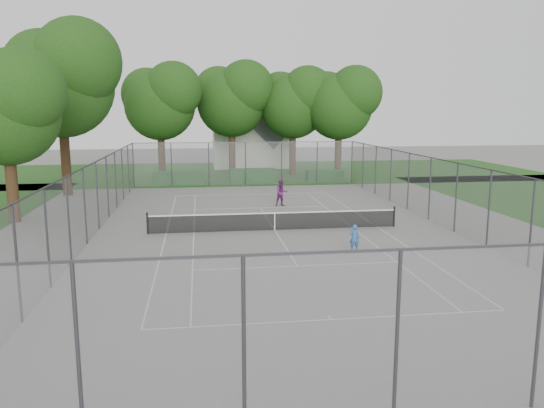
{
  "coord_description": "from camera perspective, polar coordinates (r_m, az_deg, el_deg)",
  "views": [
    {
      "loc": [
        -3.74,
        -26.31,
        6.11
      ],
      "look_at": [
        0.0,
        1.0,
        1.2
      ],
      "focal_mm": 35.0,
      "sensor_mm": 36.0,
      "label": 1
    }
  ],
  "objects": [
    {
      "name": "woman_player",
      "position": [
        34.03,
        1.03,
        1.2
      ],
      "size": [
        0.92,
        0.77,
        1.7
      ],
      "primitive_type": "imported",
      "rotation": [
        0.0,
        0.0,
        0.16
      ],
      "color": "#682263",
      "rests_on": "ground"
    },
    {
      "name": "court_markings",
      "position": [
        27.27,
        0.29,
        -2.84
      ],
      "size": [
        11.03,
        23.83,
        0.01
      ],
      "color": "beige",
      "rests_on": "ground"
    },
    {
      "name": "tree_far_midleft",
      "position": [
        50.55,
        -4.28,
        11.44
      ],
      "size": [
        7.41,
        6.76,
        10.65
      ],
      "color": "#321F12",
      "rests_on": "ground"
    },
    {
      "name": "hedge_right",
      "position": [
        46.33,
        5.68,
        3.06
      ],
      "size": [
        3.16,
        1.16,
        0.95
      ],
      "primitive_type": "cube",
      "color": "#164517",
      "rests_on": "ground"
    },
    {
      "name": "tree_side_back",
      "position": [
        40.87,
        -21.73,
        12.72
      ],
      "size": [
        8.58,
        7.83,
        12.33
      ],
      "color": "#321F12",
      "rests_on": "ground"
    },
    {
      "name": "tree_far_right",
      "position": [
        49.58,
        7.37,
        10.95
      ],
      "size": [
        7.0,
        6.39,
        10.07
      ],
      "color": "#321F12",
      "rests_on": "ground"
    },
    {
      "name": "perimeter_fence",
      "position": [
        26.92,
        0.29,
        0.91
      ],
      "size": [
        18.08,
        34.08,
        3.52
      ],
      "color": "#38383D",
      "rests_on": "ground"
    },
    {
      "name": "grass_far",
      "position": [
        52.8,
        -3.69,
        3.44
      ],
      "size": [
        60.0,
        20.0,
        0.0
      ],
      "primitive_type": "cube",
      "color": "#1C4714",
      "rests_on": "ground"
    },
    {
      "name": "house",
      "position": [
        58.0,
        -2.27,
        8.09
      ],
      "size": [
        8.15,
        6.32,
        10.15
      ],
      "color": "beige",
      "rests_on": "ground"
    },
    {
      "name": "tree_far_midright",
      "position": [
        50.58,
        2.38,
        11.06
      ],
      "size": [
        7.05,
        6.44,
        10.14
      ],
      "color": "#321F12",
      "rests_on": "ground"
    },
    {
      "name": "hedge_left",
      "position": [
        44.77,
        -10.01,
        2.78
      ],
      "size": [
        4.22,
        1.27,
        1.06
      ],
      "primitive_type": "cube",
      "color": "#164517",
      "rests_on": "ground"
    },
    {
      "name": "ground",
      "position": [
        27.27,
        0.29,
        -2.85
      ],
      "size": [
        120.0,
        120.0,
        0.0
      ],
      "primitive_type": "plane",
      "color": "slate",
      "rests_on": "ground"
    },
    {
      "name": "girl_player",
      "position": [
        23.47,
        8.84,
        -3.61
      ],
      "size": [
        0.48,
        0.35,
        1.19
      ],
      "primitive_type": "imported",
      "rotation": [
        0.0,
        0.0,
        2.98
      ],
      "color": "#2D62AC",
      "rests_on": "ground"
    },
    {
      "name": "tree_far_left",
      "position": [
        48.33,
        -11.89,
        11.0
      ],
      "size": [
        7.13,
        6.51,
        10.25
      ],
      "color": "#321F12",
      "rests_on": "ground"
    },
    {
      "name": "tennis_net",
      "position": [
        27.16,
        0.29,
        -1.8
      ],
      "size": [
        12.87,
        0.1,
        1.1
      ],
      "color": "black",
      "rests_on": "ground"
    },
    {
      "name": "tree_side_front",
      "position": [
        31.99,
        -26.69,
        9.59
      ],
      "size": [
        6.5,
        5.93,
        9.34
      ],
      "color": "#321F12",
      "rests_on": "ground"
    },
    {
      "name": "hedge_mid",
      "position": [
        44.81,
        -2.06,
        3.04
      ],
      "size": [
        3.86,
        1.1,
        1.21
      ],
      "primitive_type": "cube",
      "color": "#164517",
      "rests_on": "ground"
    }
  ]
}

